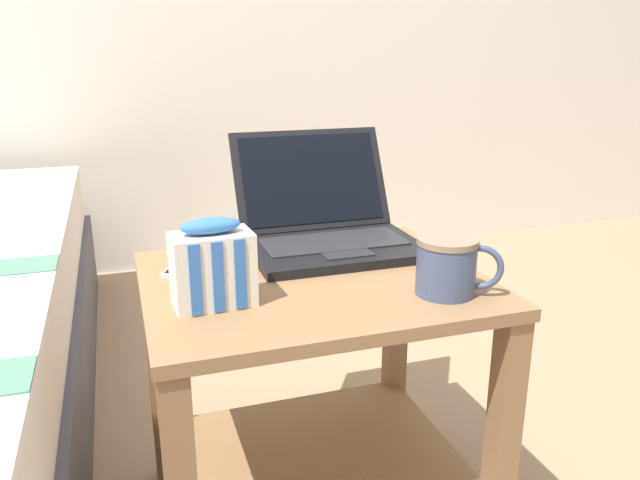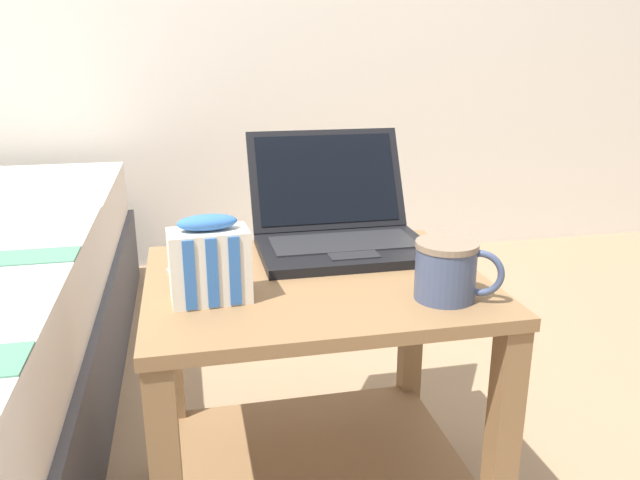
{
  "view_description": "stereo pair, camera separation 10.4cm",
  "coord_description": "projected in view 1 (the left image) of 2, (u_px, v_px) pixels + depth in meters",
  "views": [
    {
      "loc": [
        -0.31,
        -0.98,
        0.9
      ],
      "look_at": [
        0.0,
        -0.04,
        0.59
      ],
      "focal_mm": 35.0,
      "sensor_mm": 36.0,
      "label": 1
    },
    {
      "loc": [
        -0.21,
        -1.0,
        0.9
      ],
      "look_at": [
        0.0,
        -0.04,
        0.59
      ],
      "focal_mm": 35.0,
      "sensor_mm": 36.0,
      "label": 2
    }
  ],
  "objects": [
    {
      "name": "bedside_table",
      "position": [
        314.0,
        371.0,
        1.15
      ],
      "size": [
        0.59,
        0.48,
        0.51
      ],
      "color": "olive",
      "rests_on": "ground_plane"
    },
    {
      "name": "cell_phone",
      "position": [
        197.0,
        263.0,
        1.15
      ],
      "size": [
        0.14,
        0.17,
        0.01
      ],
      "color": "#B7BABC",
      "rests_on": "bedside_table"
    },
    {
      "name": "laptop",
      "position": [
        328.0,
        225.0,
        1.26
      ],
      "size": [
        0.33,
        0.33,
        0.22
      ],
      "color": "black",
      "rests_on": "bedside_table"
    },
    {
      "name": "snack_bag",
      "position": [
        213.0,
        266.0,
        0.96
      ],
      "size": [
        0.13,
        0.08,
        0.14
      ],
      "color": "silver",
      "rests_on": "bedside_table"
    },
    {
      "name": "mug_front_left",
      "position": [
        448.0,
        263.0,
        1.01
      ],
      "size": [
        0.13,
        0.1,
        0.1
      ],
      "color": "#3F4C6B",
      "rests_on": "bedside_table"
    }
  ]
}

